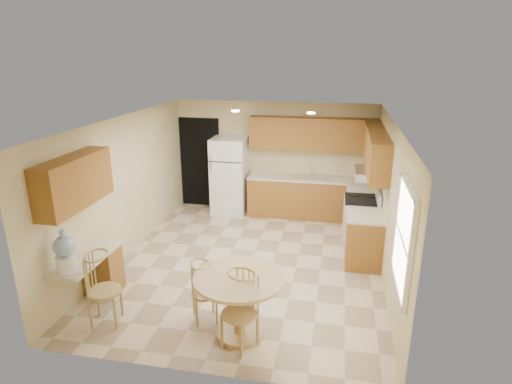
% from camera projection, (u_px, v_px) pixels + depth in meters
% --- Properties ---
extents(floor, '(5.50, 5.50, 0.00)m').
position_uv_depth(floor, '(249.00, 263.00, 7.51)').
color(floor, beige).
rests_on(floor, ground).
extents(ceiling, '(4.50, 5.50, 0.02)m').
position_uv_depth(ceiling, '(248.00, 121.00, 6.73)').
color(ceiling, white).
rests_on(ceiling, wall_back).
extents(wall_back, '(4.50, 0.02, 2.50)m').
position_uv_depth(wall_back, '(274.00, 158.00, 9.68)').
color(wall_back, beige).
rests_on(wall_back, floor).
extents(wall_front, '(4.50, 0.02, 2.50)m').
position_uv_depth(wall_front, '(195.00, 277.00, 4.56)').
color(wall_front, beige).
rests_on(wall_front, floor).
extents(wall_left, '(0.02, 5.50, 2.50)m').
position_uv_depth(wall_left, '(124.00, 188.00, 7.53)').
color(wall_left, beige).
rests_on(wall_left, floor).
extents(wall_right, '(0.02, 5.50, 2.50)m').
position_uv_depth(wall_right, '(389.00, 205.00, 6.71)').
color(wall_right, beige).
rests_on(wall_right, floor).
extents(doorway, '(0.90, 0.02, 2.10)m').
position_uv_depth(doorway, '(200.00, 163.00, 10.05)').
color(doorway, black).
rests_on(doorway, floor).
extents(base_cab_back, '(2.75, 0.60, 0.87)m').
position_uv_depth(base_cab_back, '(310.00, 198.00, 9.50)').
color(base_cab_back, '#996427').
rests_on(base_cab_back, floor).
extents(counter_back, '(2.75, 0.63, 0.04)m').
position_uv_depth(counter_back, '(311.00, 179.00, 9.36)').
color(counter_back, beige).
rests_on(counter_back, base_cab_back).
extents(base_cab_right_a, '(0.60, 0.59, 0.87)m').
position_uv_depth(base_cab_right_a, '(361.00, 211.00, 8.75)').
color(base_cab_right_a, '#996427').
rests_on(base_cab_right_a, floor).
extents(counter_right_a, '(0.63, 0.59, 0.04)m').
position_uv_depth(counter_right_a, '(362.00, 190.00, 8.61)').
color(counter_right_a, beige).
rests_on(counter_right_a, base_cab_right_a).
extents(base_cab_right_b, '(0.60, 0.80, 0.87)m').
position_uv_depth(base_cab_right_b, '(364.00, 240.00, 7.39)').
color(base_cab_right_b, '#996427').
rests_on(base_cab_right_b, floor).
extents(counter_right_b, '(0.63, 0.80, 0.04)m').
position_uv_depth(counter_right_b, '(366.00, 216.00, 7.25)').
color(counter_right_b, beige).
rests_on(counter_right_b, base_cab_right_b).
extents(upper_cab_back, '(2.75, 0.33, 0.70)m').
position_uv_depth(upper_cab_back, '(313.00, 134.00, 9.18)').
color(upper_cab_back, '#996427').
rests_on(upper_cab_back, wall_back).
extents(upper_cab_right, '(0.33, 2.42, 0.70)m').
position_uv_depth(upper_cab_right, '(376.00, 150.00, 7.68)').
color(upper_cab_right, '#996427').
rests_on(upper_cab_right, wall_right).
extents(upper_cab_left, '(0.33, 1.40, 0.70)m').
position_uv_depth(upper_cab_left, '(74.00, 182.00, 5.82)').
color(upper_cab_left, '#996427').
rests_on(upper_cab_left, wall_left).
extents(sink, '(0.78, 0.44, 0.01)m').
position_uv_depth(sink, '(310.00, 178.00, 9.35)').
color(sink, silver).
rests_on(sink, counter_back).
extents(range_hood, '(0.50, 0.76, 0.14)m').
position_uv_depth(range_hood, '(369.00, 173.00, 7.80)').
color(range_hood, silver).
rests_on(range_hood, upper_cab_right).
extents(desk_pedestal, '(0.48, 0.42, 0.72)m').
position_uv_depth(desk_pedestal, '(103.00, 270.00, 6.53)').
color(desk_pedestal, '#996427').
rests_on(desk_pedestal, floor).
extents(desk_top, '(0.50, 1.20, 0.04)m').
position_uv_depth(desk_top, '(86.00, 258.00, 6.06)').
color(desk_top, beige).
rests_on(desk_top, desk_pedestal).
extents(window, '(0.06, 1.12, 1.30)m').
position_uv_depth(window, '(404.00, 238.00, 4.91)').
color(window, white).
rests_on(window, wall_right).
extents(can_light_a, '(0.14, 0.14, 0.02)m').
position_uv_depth(can_light_a, '(235.00, 111.00, 7.94)').
color(can_light_a, white).
rests_on(can_light_a, ceiling).
extents(can_light_b, '(0.14, 0.14, 0.02)m').
position_uv_depth(can_light_b, '(311.00, 113.00, 7.69)').
color(can_light_b, white).
rests_on(can_light_b, ceiling).
extents(refrigerator, '(0.76, 0.74, 1.73)m').
position_uv_depth(refrigerator, '(230.00, 176.00, 9.65)').
color(refrigerator, white).
rests_on(refrigerator, floor).
extents(stove, '(0.65, 0.76, 1.09)m').
position_uv_depth(stove, '(361.00, 221.00, 8.11)').
color(stove, white).
rests_on(stove, floor).
extents(dining_table, '(1.16, 1.16, 0.86)m').
position_uv_depth(dining_table, '(240.00, 297.00, 5.44)').
color(dining_table, tan).
rests_on(dining_table, floor).
extents(chair_table_a, '(0.38, 0.49, 0.86)m').
position_uv_depth(chair_table_a, '(202.00, 289.00, 5.71)').
color(chair_table_a, tan).
rests_on(chair_table_a, floor).
extents(chair_table_b, '(0.44, 0.51, 1.00)m').
position_uv_depth(chair_table_b, '(238.00, 309.00, 5.12)').
color(chair_table_b, tan).
rests_on(chair_table_b, floor).
extents(chair_desk, '(0.45, 0.58, 1.01)m').
position_uv_depth(chair_desk, '(99.00, 286.00, 5.60)').
color(chair_desk, tan).
rests_on(chair_desk, floor).
extents(water_crock, '(0.28, 0.28, 0.59)m').
position_uv_depth(water_crock, '(65.00, 253.00, 5.58)').
color(water_crock, white).
rests_on(water_crock, desk_top).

